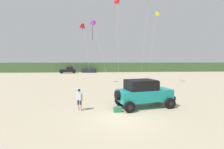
{
  "coord_description": "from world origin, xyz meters",
  "views": [
    {
      "loc": [
        -1.55,
        -10.6,
        3.8
      ],
      "look_at": [
        -0.44,
        3.23,
        2.64
      ],
      "focal_mm": 26.59,
      "sensor_mm": 36.0,
      "label": 1
    }
  ],
  "objects_px": {
    "distant_sedan": "(89,71)",
    "person_watching": "(79,98)",
    "distant_pickup": "(68,70)",
    "kite_orange_streamer": "(117,2)",
    "kite_blue_swept": "(83,27)",
    "cooler_box": "(117,109)",
    "kite_pink_ribbon": "(156,15)",
    "jeep": "(144,93)",
    "kite_green_box": "(93,24)"
  },
  "relations": [
    {
      "from": "cooler_box",
      "to": "kite_green_box",
      "type": "bearing_deg",
      "value": 93.06
    },
    {
      "from": "distant_pickup",
      "to": "kite_orange_streamer",
      "type": "relative_size",
      "value": 0.4
    },
    {
      "from": "distant_sedan",
      "to": "kite_green_box",
      "type": "bearing_deg",
      "value": -75.85
    },
    {
      "from": "kite_blue_swept",
      "to": "kite_green_box",
      "type": "bearing_deg",
      "value": -50.56
    },
    {
      "from": "distant_sedan",
      "to": "person_watching",
      "type": "bearing_deg",
      "value": -78.31
    },
    {
      "from": "distant_sedan",
      "to": "kite_orange_streamer",
      "type": "xyz_separation_m",
      "value": [
        5.49,
        -31.26,
        10.79
      ]
    },
    {
      "from": "kite_green_box",
      "to": "kite_blue_swept",
      "type": "height_order",
      "value": "kite_green_box"
    },
    {
      "from": "distant_pickup",
      "to": "kite_blue_swept",
      "type": "height_order",
      "value": "kite_blue_swept"
    },
    {
      "from": "jeep",
      "to": "distant_sedan",
      "type": "distance_m",
      "value": 40.7
    },
    {
      "from": "distant_sedan",
      "to": "kite_orange_streamer",
      "type": "relative_size",
      "value": 0.35
    },
    {
      "from": "distant_pickup",
      "to": "kite_orange_streamer",
      "type": "xyz_separation_m",
      "value": [
        11.62,
        -29.36,
        10.45
      ]
    },
    {
      "from": "kite_green_box",
      "to": "kite_pink_ribbon",
      "type": "height_order",
      "value": "kite_pink_ribbon"
    },
    {
      "from": "jeep",
      "to": "distant_pickup",
      "type": "relative_size",
      "value": 1.07
    },
    {
      "from": "person_watching",
      "to": "distant_sedan",
      "type": "relative_size",
      "value": 0.4
    },
    {
      "from": "kite_pink_ribbon",
      "to": "kite_orange_streamer",
      "type": "bearing_deg",
      "value": -151.77
    },
    {
      "from": "cooler_box",
      "to": "kite_orange_streamer",
      "type": "xyz_separation_m",
      "value": [
        1.0,
        10.02,
        11.2
      ]
    },
    {
      "from": "distant_pickup",
      "to": "jeep",
      "type": "bearing_deg",
      "value": -71.36
    },
    {
      "from": "kite_orange_streamer",
      "to": "distant_sedan",
      "type": "bearing_deg",
      "value": 99.96
    },
    {
      "from": "kite_green_box",
      "to": "kite_orange_streamer",
      "type": "distance_m",
      "value": 4.65
    },
    {
      "from": "distant_sedan",
      "to": "jeep",
      "type": "bearing_deg",
      "value": -71.06
    },
    {
      "from": "jeep",
      "to": "person_watching",
      "type": "xyz_separation_m",
      "value": [
        -5.12,
        -0.55,
        -0.26
      ]
    },
    {
      "from": "cooler_box",
      "to": "kite_pink_ribbon",
      "type": "xyz_separation_m",
      "value": [
        7.44,
        13.48,
        10.6
      ]
    },
    {
      "from": "cooler_box",
      "to": "distant_pickup",
      "type": "relative_size",
      "value": 0.12
    },
    {
      "from": "distant_sedan",
      "to": "kite_orange_streamer",
      "type": "height_order",
      "value": "kite_orange_streamer"
    },
    {
      "from": "kite_green_box",
      "to": "cooler_box",
      "type": "bearing_deg",
      "value": -80.54
    },
    {
      "from": "cooler_box",
      "to": "distant_sedan",
      "type": "bearing_deg",
      "value": 89.81
    },
    {
      "from": "distant_pickup",
      "to": "kite_orange_streamer",
      "type": "distance_m",
      "value": 33.26
    },
    {
      "from": "distant_sedan",
      "to": "kite_blue_swept",
      "type": "xyz_separation_m",
      "value": [
        0.82,
        -26.8,
        8.36
      ]
    },
    {
      "from": "jeep",
      "to": "kite_green_box",
      "type": "bearing_deg",
      "value": 110.96
    },
    {
      "from": "kite_blue_swept",
      "to": "kite_pink_ribbon",
      "type": "relative_size",
      "value": 0.86
    },
    {
      "from": "kite_green_box",
      "to": "distant_sedan",
      "type": "bearing_deg",
      "value": 94.77
    },
    {
      "from": "distant_sedan",
      "to": "kite_blue_swept",
      "type": "height_order",
      "value": "kite_blue_swept"
    },
    {
      "from": "person_watching",
      "to": "cooler_box",
      "type": "height_order",
      "value": "person_watching"
    },
    {
      "from": "distant_sedan",
      "to": "kite_orange_streamer",
      "type": "distance_m",
      "value": 33.53
    },
    {
      "from": "distant_pickup",
      "to": "kite_blue_swept",
      "type": "relative_size",
      "value": 0.49
    },
    {
      "from": "jeep",
      "to": "cooler_box",
      "type": "height_order",
      "value": "jeep"
    },
    {
      "from": "distant_sedan",
      "to": "kite_orange_streamer",
      "type": "bearing_deg",
      "value": -70.66
    },
    {
      "from": "kite_green_box",
      "to": "distant_pickup",
      "type": "bearing_deg",
      "value": 107.64
    },
    {
      "from": "jeep",
      "to": "distant_sedan",
      "type": "bearing_deg",
      "value": 99.57
    },
    {
      "from": "distant_pickup",
      "to": "kite_orange_streamer",
      "type": "bearing_deg",
      "value": -68.4
    },
    {
      "from": "person_watching",
      "to": "distant_pickup",
      "type": "bearing_deg",
      "value": 101.34
    },
    {
      "from": "kite_green_box",
      "to": "kite_blue_swept",
      "type": "distance_m",
      "value": 2.49
    },
    {
      "from": "person_watching",
      "to": "kite_green_box",
      "type": "height_order",
      "value": "kite_green_box"
    },
    {
      "from": "distant_sedan",
      "to": "kite_blue_swept",
      "type": "distance_m",
      "value": 28.09
    },
    {
      "from": "distant_pickup",
      "to": "kite_blue_swept",
      "type": "xyz_separation_m",
      "value": [
        6.95,
        -24.89,
        8.02
      ]
    },
    {
      "from": "jeep",
      "to": "kite_blue_swept",
      "type": "xyz_separation_m",
      "value": [
        -5.95,
        13.33,
        7.76
      ]
    },
    {
      "from": "cooler_box",
      "to": "kite_blue_swept",
      "type": "height_order",
      "value": "kite_blue_swept"
    },
    {
      "from": "kite_orange_streamer",
      "to": "distant_pickup",
      "type": "bearing_deg",
      "value": 111.6
    },
    {
      "from": "kite_orange_streamer",
      "to": "kite_pink_ribbon",
      "type": "relative_size",
      "value": 1.06
    },
    {
      "from": "jeep",
      "to": "cooler_box",
      "type": "relative_size",
      "value": 8.96
    }
  ]
}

